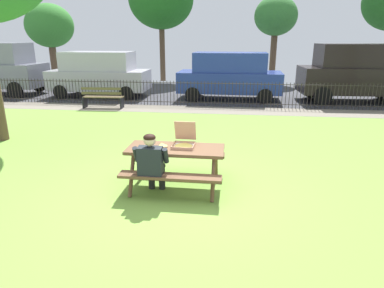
{
  "coord_description": "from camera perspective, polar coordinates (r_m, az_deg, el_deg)",
  "views": [
    {
      "loc": [
        1.02,
        -5.46,
        2.74
      ],
      "look_at": [
        0.26,
        0.73,
        0.75
      ],
      "focal_mm": 31.52,
      "sensor_mm": 36.0,
      "label": 1
    }
  ],
  "objects": [
    {
      "name": "street_asphalt",
      "position": [
        17.31,
        3.57,
        8.54
      ],
      "size": [
        28.0,
        6.82,
        0.01
      ],
      "primitive_type": "cube",
      "color": "#38383D"
    },
    {
      "name": "parked_car_center",
      "position": [
        15.58,
        6.42,
        11.54
      ],
      "size": [
        4.65,
        2.06,
        2.08
      ],
      "color": "navy",
      "rests_on": "ground"
    },
    {
      "name": "pizza_box_open",
      "position": [
        6.35,
        -1.36,
        0.43
      ],
      "size": [
        0.42,
        0.5,
        0.45
      ],
      "color": "tan",
      "rests_on": "picnic_table_foreground"
    },
    {
      "name": "far_tree_center",
      "position": [
        21.88,
        13.99,
        20.12
      ],
      "size": [
        2.53,
        2.53,
        5.06
      ],
      "color": "brown",
      "rests_on": "ground"
    },
    {
      "name": "adult_at_table",
      "position": [
        5.93,
        -6.82,
        -3.03
      ],
      "size": [
        0.61,
        0.59,
        1.19
      ],
      "color": "black",
      "rests_on": "ground"
    },
    {
      "name": "parked_car_right",
      "position": [
        16.42,
        26.14,
        10.93
      ],
      "size": [
        4.78,
        2.23,
        2.46
      ],
      "color": "black",
      "rests_on": "ground"
    },
    {
      "name": "ground",
      "position": [
        8.11,
        -0.64,
        -2.14
      ],
      "size": [
        28.0,
        12.19,
        0.02
      ],
      "primitive_type": "cube",
      "color": "#75A23D"
    },
    {
      "name": "pizza_slice_on_table",
      "position": [
        6.39,
        -4.9,
        -0.26
      ],
      "size": [
        0.22,
        0.29,
        0.02
      ],
      "color": "#E7CD4E",
      "rests_on": "picnic_table_foreground"
    },
    {
      "name": "cobblestone_walkway",
      "position": [
        13.28,
        2.45,
        5.76
      ],
      "size": [
        28.0,
        1.4,
        0.01
      ],
      "primitive_type": "cube",
      "color": "gray"
    },
    {
      "name": "park_bench_left",
      "position": [
        14.01,
        -14.86,
        7.56
      ],
      "size": [
        1.62,
        0.53,
        0.85
      ],
      "color": "brown",
      "rests_on": "ground"
    },
    {
      "name": "iron_fence_streetside",
      "position": [
        13.87,
        2.72,
        8.48
      ],
      "size": [
        18.72,
        0.03,
        1.03
      ],
      "color": "#2D2823",
      "rests_on": "ground"
    },
    {
      "name": "far_tree_left",
      "position": [
        24.8,
        -22.94,
        17.87
      ],
      "size": [
        3.03,
        3.03,
        4.78
      ],
      "color": "brown",
      "rests_on": "ground"
    },
    {
      "name": "picnic_table_foreground",
      "position": [
        6.34,
        -2.78,
        -2.1
      ],
      "size": [
        1.81,
        1.49,
        0.79
      ],
      "color": "brown",
      "rests_on": "ground"
    },
    {
      "name": "parked_car_left",
      "position": [
        16.81,
        -15.44,
        11.47
      ],
      "size": [
        4.6,
        1.96,
        2.08
      ],
      "color": "#B7B4BF",
      "rests_on": "ground"
    }
  ]
}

